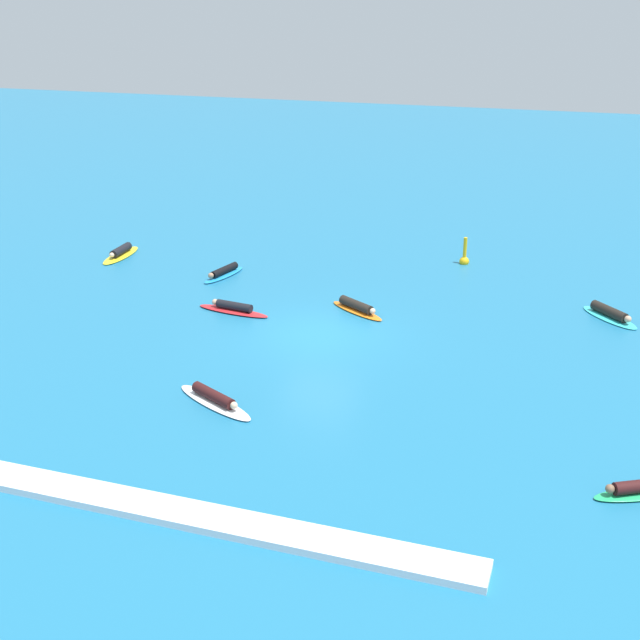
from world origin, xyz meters
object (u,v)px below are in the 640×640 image
surfer_on_red_board (233,309)px  surfer_on_teal_board (610,314)px  marker_buoy (464,258)px  surfer_on_yellow_board (121,253)px  surfer_on_orange_board (357,308)px  surfer_on_blue_board (223,273)px  surfer_on_white_board (215,399)px

surfer_on_red_board → surfer_on_teal_board: size_ratio=1.22×
surfer_on_red_board → marker_buoy: 10.69m
surfer_on_teal_board → surfer_on_yellow_board: bearing=-136.6°
surfer_on_orange_board → marker_buoy: bearing=101.0°
surfer_on_red_board → surfer_on_orange_board: surfer_on_orange_board is taller
surfer_on_orange_board → surfer_on_yellow_board: surfer_on_yellow_board is taller
marker_buoy → surfer_on_orange_board: bearing=-111.1°
surfer_on_yellow_board → marker_buoy: marker_buoy is taller
surfer_on_blue_board → surfer_on_yellow_board: 5.41m
surfer_on_blue_board → surfer_on_white_board: bearing=35.2°
surfer_on_white_board → surfer_on_yellow_board: surfer_on_yellow_board is taller
surfer_on_red_board → surfer_on_orange_board: 4.37m
surfer_on_orange_board → surfer_on_teal_board: 8.74m
surfer_on_teal_board → surfer_on_white_board: bearing=-88.5°
surfer_on_blue_board → surfer_on_orange_board: surfer_on_orange_board is taller
surfer_on_red_board → surfer_on_yellow_board: size_ratio=1.01×
surfer_on_red_board → surfer_on_white_board: surfer_on_white_board is taller
surfer_on_red_board → surfer_on_orange_board: bearing=-153.8°
surfer_on_blue_board → surfer_on_yellow_board: size_ratio=0.89×
surfer_on_red_board → surfer_on_white_board: size_ratio=0.96×
surfer_on_blue_board → surfer_on_red_board: size_ratio=0.88×
marker_buoy → surfer_on_blue_board: bearing=-151.9°
surfer_on_teal_board → marker_buoy: 7.46m
surfer_on_red_board → marker_buoy: (6.76, 8.27, 0.09)m
surfer_on_orange_board → marker_buoy: (2.64, 6.84, 0.07)m
surfer_on_orange_board → surfer_on_white_board: (-1.70, -8.06, -0.02)m
surfer_on_white_board → surfer_on_teal_board: (10.17, 10.25, 0.02)m
surfer_on_teal_board → surfer_on_orange_board: bearing=-119.2°
surfer_on_teal_board → surfer_on_yellow_board: size_ratio=0.83×
surfer_on_white_board → surfer_on_red_board: bearing=137.0°
surfer_on_blue_board → surfer_on_orange_board: (6.15, -2.14, 0.02)m
marker_buoy → surfer_on_yellow_board: bearing=-165.5°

